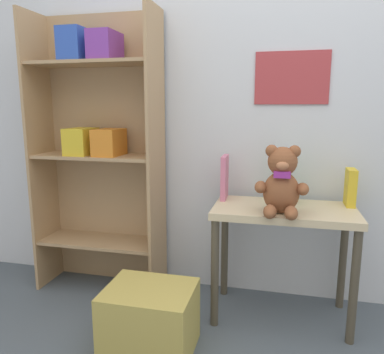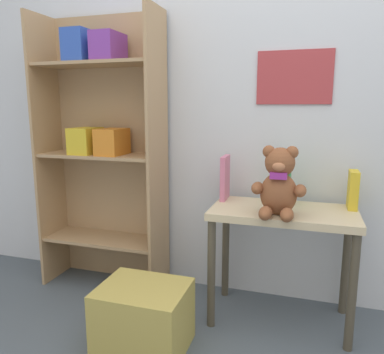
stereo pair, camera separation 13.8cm
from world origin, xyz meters
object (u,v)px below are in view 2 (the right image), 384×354
Objects in this scene: display_table at (283,228)px; book_standing_green at (286,179)px; bookshelf_side at (104,139)px; storage_bin at (144,318)px; book_standing_yellow at (353,190)px; book_standing_pink at (225,178)px; teddy_bear at (279,184)px.

book_standing_green is (0.00, 0.11, 0.22)m from display_table.
bookshelf_side is 1.06m from storage_bin.
book_standing_green is at bearing 43.66° from storage_bin.
book_standing_yellow is at bearing 31.41° from storage_bin.
bookshelf_side is 1.41m from book_standing_yellow.
bookshelf_side is 1.15m from display_table.
book_standing_green is (1.07, -0.01, -0.18)m from bookshelf_side.
bookshelf_side is at bearing -178.72° from book_standing_green.
bookshelf_side is 1.08m from book_standing_green.
display_table is at bearing 36.99° from storage_bin.
bookshelf_side is at bearing 173.17° from display_table.
bookshelf_side is 0.77m from book_standing_pink.
storage_bin is (-0.57, -0.43, -0.35)m from display_table.
book_standing_yellow is at bearing -0.50° from bookshelf_side.
book_standing_pink reaches higher than display_table.
display_table is 0.79m from storage_bin.
book_standing_yellow reaches higher than display_table.
book_standing_yellow is at bearing 2.14° from book_standing_green.
teddy_bear is at bearing -92.96° from book_standing_green.
teddy_bear reaches higher than book_standing_pink.
book_standing_yellow is 1.18m from storage_bin.
storage_bin is at bearing -143.01° from display_table.
storage_bin is (0.50, -0.56, -0.75)m from bookshelf_side.
bookshelf_side is 1.09m from teddy_bear.
teddy_bear is at bearing -38.78° from book_standing_pink.
bookshelf_side is 4.98× the size of teddy_bear.
book_standing_yellow reaches higher than storage_bin.
storage_bin is at bearing -148.22° from book_standing_yellow.
teddy_bear reaches higher than storage_bin.
teddy_bear reaches higher than book_standing_yellow.
bookshelf_side is at bearing 131.64° from storage_bin.
book_standing_pink reaches higher than storage_bin.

